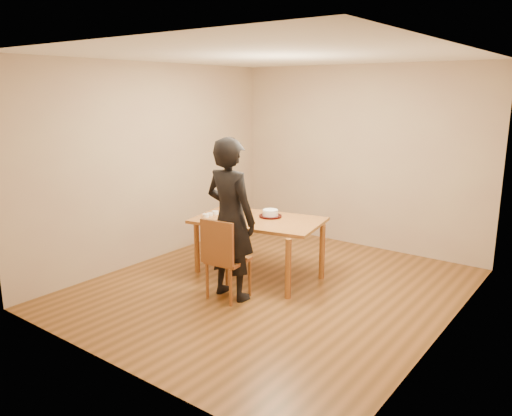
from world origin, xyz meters
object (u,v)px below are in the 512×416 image
Objects in this scene: dining_chair at (228,260)px; person at (230,219)px; dining_table at (258,220)px; cake_plate at (270,216)px; cake at (270,213)px.

dining_chair is 0.22× the size of person.
dining_table is 0.84m from dining_chair.
dining_chair is at bearing 93.26° from person.
dining_chair is at bearing -84.88° from cake_plate.
person reaches higher than dining_table.
cake is at bearing 0.00° from cake_plate.
dining_table is 3.89× the size of dining_chair.
cake is 0.11× the size of person.
person reaches higher than dining_chair.
cake_plate is (-0.08, 0.94, 0.31)m from dining_chair.
cake_plate is 0.16× the size of person.
dining_chair is (0.15, -0.78, -0.28)m from dining_table.
cake is (0.07, 0.17, 0.07)m from dining_table.
cake is (0.00, 0.00, 0.04)m from cake_plate.
cake is at bearing 57.52° from dining_table.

